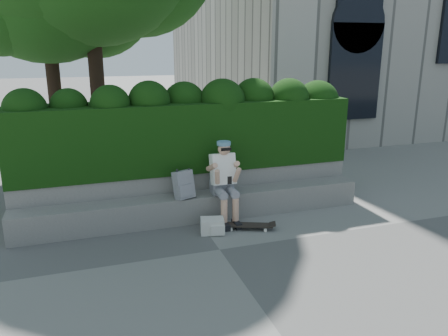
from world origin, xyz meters
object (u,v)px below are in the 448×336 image
object	(u,v)px
skateboard	(248,225)
backpack_plaid	(184,185)
person	(224,178)
backpack_ground	(212,226)

from	to	relation	value
skateboard	backpack_plaid	bearing A→B (deg)	169.36
person	backpack_ground	size ratio (longest dim) A/B	3.72
skateboard	person	bearing A→B (deg)	137.92
person	skateboard	size ratio (longest dim) A/B	1.70
skateboard	backpack_ground	xyz separation A→B (m)	(-0.60, 0.05, 0.05)
skateboard	backpack_plaid	world-z (taller)	backpack_plaid
backpack_plaid	backpack_ground	size ratio (longest dim) A/B	1.25
person	backpack_ground	bearing A→B (deg)	-127.47
backpack_ground	skateboard	bearing A→B (deg)	8.49
backpack_plaid	backpack_ground	distance (m)	0.84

